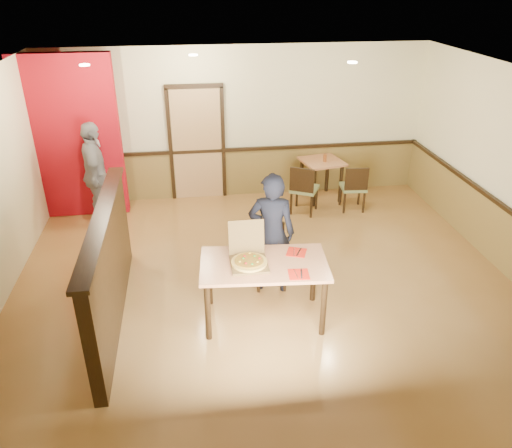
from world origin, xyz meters
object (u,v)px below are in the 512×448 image
(main_table, at_px, (264,271))
(diner, at_px, (272,234))
(side_table, at_px, (321,169))
(pizza_box, at_px, (249,259))
(side_chair_right, at_px, (354,186))
(passerby, at_px, (96,174))
(diner_chair, at_px, (270,252))
(condiment, at_px, (325,158))
(side_chair_left, at_px, (304,188))

(main_table, relative_size, diner, 0.93)
(side_table, bearing_deg, pizza_box, -117.52)
(side_chair_right, distance_m, passerby, 4.49)
(side_chair_right, bearing_deg, side_table, -49.65)
(main_table, relative_size, diner_chair, 1.82)
(diner, xyz_separation_m, pizza_box, (-0.39, -0.65, 0.02))
(side_table, distance_m, pizza_box, 3.98)
(passerby, distance_m, condiment, 4.07)
(diner_chair, relative_size, side_chair_right, 1.00)
(diner, xyz_separation_m, passerby, (-2.58, 2.41, 0.04))
(side_chair_right, bearing_deg, side_chair_left, 4.13)
(side_chair_left, distance_m, condiment, 0.81)
(side_chair_right, relative_size, passerby, 0.49)
(diner, distance_m, passerby, 3.52)
(diner, height_order, condiment, diner)
(side_chair_right, xyz_separation_m, diner, (-1.89, -2.26, 0.37))
(main_table, height_order, side_chair_right, side_chair_right)
(side_chair_left, bearing_deg, side_chair_right, -152.00)
(main_table, height_order, pizza_box, pizza_box)
(diner_chair, relative_size, condiment, 5.82)
(diner_chair, relative_size, side_chair_left, 0.96)
(diner, bearing_deg, main_table, 85.43)
(passerby, xyz_separation_m, condiment, (4.05, 0.39, -0.05))
(condiment, bearing_deg, diner, -117.85)
(diner, relative_size, passerby, 0.95)
(passerby, height_order, condiment, passerby)
(side_chair_left, xyz_separation_m, condiment, (0.51, 0.53, 0.35))
(condiment, bearing_deg, main_table, -115.95)
(passerby, bearing_deg, diner, -141.81)
(diner, bearing_deg, side_table, -104.10)
(pizza_box, bearing_deg, diner, 59.22)
(side_table, distance_m, diner, 3.23)
(side_chair_left, height_order, diner, diner)
(passerby, distance_m, pizza_box, 3.76)
(main_table, xyz_separation_m, side_table, (1.65, 3.54, -0.11))
(side_chair_left, distance_m, side_table, 0.78)
(passerby, relative_size, condiment, 11.92)
(main_table, bearing_deg, side_chair_right, 58.95)
(main_table, bearing_deg, passerby, 132.36)
(side_chair_left, bearing_deg, passerby, 26.06)
(side_chair_right, height_order, condiment, condiment)
(condiment, bearing_deg, side_chair_left, -133.96)
(diner_chair, xyz_separation_m, diner, (-0.01, -0.14, 0.37))
(main_table, distance_m, side_table, 3.90)
(diner_chair, bearing_deg, condiment, 64.79)
(side_table, bearing_deg, passerby, -173.31)
(main_table, distance_m, passerby, 3.88)
(main_table, distance_m, condiment, 3.85)
(condiment, bearing_deg, diner_chair, -118.94)
(main_table, bearing_deg, side_chair_left, 72.83)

